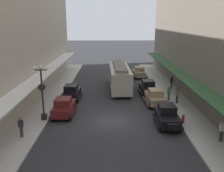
% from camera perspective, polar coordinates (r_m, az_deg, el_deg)
% --- Properties ---
extents(ground_plane, '(200.00, 200.00, 0.00)m').
position_cam_1_polar(ground_plane, '(23.31, 0.12, -8.06)').
color(ground_plane, '#2D2D30').
extents(sidewalk_left, '(3.00, 60.00, 0.15)m').
position_cam_1_polar(sidewalk_left, '(24.39, -17.95, -7.56)').
color(sidewalk_left, '#B7B5AD').
rests_on(sidewalk_left, ground).
extents(sidewalk_right, '(3.00, 60.00, 0.15)m').
position_cam_1_polar(sidewalk_right, '(24.53, 18.08, -7.45)').
color(sidewalk_right, '#B7B5AD').
rests_on(sidewalk_right, ground).
extents(parked_car_0, '(2.30, 4.32, 1.84)m').
position_cam_1_polar(parked_car_0, '(40.98, 6.27, 3.27)').
color(parked_car_0, '#997F5B').
rests_on(parked_car_0, ground).
extents(parked_car_1, '(2.28, 4.31, 1.84)m').
position_cam_1_polar(parked_car_1, '(31.75, 8.23, -0.17)').
color(parked_car_1, black).
rests_on(parked_car_1, ground).
extents(parked_car_2, '(2.31, 4.32, 1.84)m').
position_cam_1_polar(parked_car_2, '(27.73, 9.91, -2.45)').
color(parked_car_2, '#997F5B').
rests_on(parked_car_2, ground).
extents(parked_car_3, '(2.23, 4.29, 1.84)m').
position_cam_1_polar(parked_car_3, '(22.62, 12.65, -6.59)').
color(parked_car_3, black).
rests_on(parked_car_3, ground).
extents(parked_car_4, '(2.26, 4.30, 1.84)m').
position_cam_1_polar(parked_car_4, '(24.72, -11.08, -4.64)').
color(parked_car_4, '#591919').
rests_on(parked_car_4, ground).
extents(parked_car_5, '(2.24, 4.30, 1.84)m').
position_cam_1_polar(parked_car_5, '(29.50, -9.33, -1.37)').
color(parked_car_5, black).
rests_on(parked_car_5, ground).
extents(streetcar, '(2.77, 9.67, 3.46)m').
position_cam_1_polar(streetcar, '(33.26, 1.77, 2.36)').
color(streetcar, '#ADA899').
rests_on(streetcar, ground).
extents(lamp_post_with_clock, '(1.42, 0.44, 5.16)m').
position_cam_1_polar(lamp_post_with_clock, '(23.25, -15.86, -0.91)').
color(lamp_post_with_clock, black).
rests_on(lamp_post_with_clock, sidewalk_left).
extents(fire_hydrant, '(0.24, 0.24, 0.82)m').
position_cam_1_polar(fire_hydrant, '(23.22, 16.15, -7.27)').
color(fire_hydrant, '#B21E19').
rests_on(fire_hydrant, sidewalk_right).
extents(pedestrian_0, '(0.36, 0.28, 1.67)m').
position_cam_1_polar(pedestrian_0, '(28.35, 14.84, -2.20)').
color(pedestrian_0, '#2D2D33').
rests_on(pedestrian_0, sidewalk_right).
extents(pedestrian_1, '(0.36, 0.28, 1.67)m').
position_cam_1_polar(pedestrian_1, '(34.47, 13.61, 0.87)').
color(pedestrian_1, '#4C4238').
rests_on(pedestrian_1, sidewalk_right).
extents(pedestrian_2, '(0.36, 0.24, 1.64)m').
position_cam_1_polar(pedestrian_2, '(20.88, -20.29, -8.89)').
color(pedestrian_2, '#2D2D33').
rests_on(pedestrian_2, sidewalk_left).
extents(pedestrian_3, '(0.36, 0.24, 1.64)m').
position_cam_1_polar(pedestrian_3, '(29.09, 13.01, -1.70)').
color(pedestrian_3, '#4C4238').
rests_on(pedestrian_3, sidewalk_right).
extents(pedestrian_4, '(0.36, 0.24, 1.64)m').
position_cam_1_polar(pedestrian_4, '(20.71, 24.01, -9.47)').
color(pedestrian_4, '#2D2D33').
rests_on(pedestrian_4, sidewalk_right).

